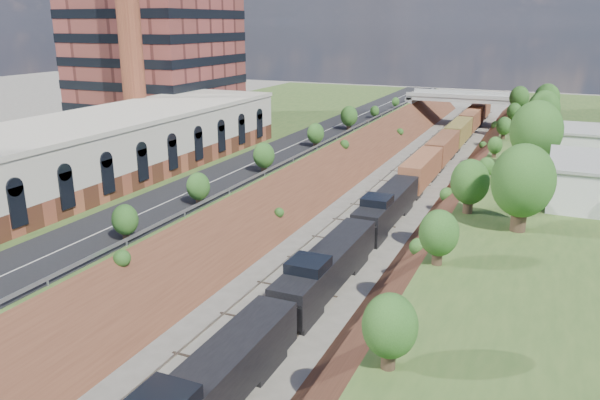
# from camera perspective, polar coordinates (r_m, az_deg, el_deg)

# --- Properties ---
(platform_left) EXTENTS (44.00, 180.00, 5.00)m
(platform_left) POSITION_cam_1_polar(r_m,az_deg,el_deg) (90.00, -12.23, 3.93)
(platform_left) COLOR #365322
(platform_left) RESTS_ON ground
(embankment_left) EXTENTS (10.00, 180.00, 10.00)m
(embankment_left) POSITION_cam_1_polar(r_m,az_deg,el_deg) (80.03, 0.81, 0.86)
(embankment_left) COLOR brown
(embankment_left) RESTS_ON ground
(embankment_right) EXTENTS (10.00, 180.00, 10.00)m
(embankment_right) POSITION_cam_1_polar(r_m,az_deg,el_deg) (74.66, 16.55, -1.06)
(embankment_right) COLOR brown
(embankment_right) RESTS_ON ground
(rail_left_track) EXTENTS (1.58, 180.00, 0.18)m
(rail_left_track) POSITION_cam_1_polar(r_m,az_deg,el_deg) (77.26, 6.55, 0.22)
(rail_left_track) COLOR gray
(rail_left_track) RESTS_ON ground
(rail_right_track) EXTENTS (1.58, 180.00, 0.18)m
(rail_right_track) POSITION_cam_1_polar(r_m,az_deg,el_deg) (75.98, 10.29, -0.23)
(rail_right_track) COLOR gray
(rail_right_track) RESTS_ON ground
(road) EXTENTS (8.00, 180.00, 0.10)m
(road) POSITION_cam_1_polar(r_m,az_deg,el_deg) (80.60, -2.14, 4.67)
(road) COLOR black
(road) RESTS_ON platform_left
(guardrail) EXTENTS (0.10, 171.00, 0.70)m
(guardrail) POSITION_cam_1_polar(r_m,az_deg,el_deg) (78.65, 0.50, 4.74)
(guardrail) COLOR #99999E
(guardrail) RESTS_ON platform_left
(commercial_building) EXTENTS (14.30, 62.30, 7.00)m
(commercial_building) POSITION_cam_1_polar(r_m,az_deg,el_deg) (69.08, -19.77, 4.53)
(commercial_building) COLOR brown
(commercial_building) RESTS_ON platform_left
(smokestack) EXTENTS (3.20, 3.20, 40.00)m
(smokestack) POSITION_cam_1_polar(r_m,az_deg,el_deg) (86.54, -16.51, 18.16)
(smokestack) COLOR brown
(smokestack) RESTS_ON platform_left
(overpass) EXTENTS (24.50, 8.30, 7.40)m
(overpass) POSITION_cam_1_polar(r_m,az_deg,el_deg) (135.29, 15.69, 9.00)
(overpass) COLOR gray
(overpass) RESTS_ON ground
(white_building_near) EXTENTS (9.00, 12.00, 4.00)m
(white_building_near) POSITION_cam_1_polar(r_m,az_deg,el_deg) (64.82, 27.08, 1.51)
(white_building_near) COLOR silver
(white_building_near) RESTS_ON platform_right
(white_building_far) EXTENTS (8.00, 10.00, 3.60)m
(white_building_far) POSITION_cam_1_polar(r_m,az_deg,el_deg) (86.33, 26.14, 4.95)
(white_building_far) COLOR silver
(white_building_far) RESTS_ON platform_right
(tree_right_large) EXTENTS (5.25, 5.25, 7.61)m
(tree_right_large) POSITION_cam_1_polar(r_m,az_deg,el_deg) (52.47, 20.91, 1.69)
(tree_right_large) COLOR #473323
(tree_right_large) RESTS_ON platform_right
(tree_left_crest) EXTENTS (2.45, 2.45, 3.55)m
(tree_left_crest) POSITION_cam_1_polar(r_m,az_deg,el_deg) (46.08, -19.95, -3.30)
(tree_left_crest) COLOR #473323
(tree_left_crest) RESTS_ON platform_left
(freight_train) EXTENTS (2.95, 134.94, 4.55)m
(freight_train) POSITION_cam_1_polar(r_m,az_deg,el_deg) (89.20, 12.63, 3.82)
(freight_train) COLOR black
(freight_train) RESTS_ON ground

